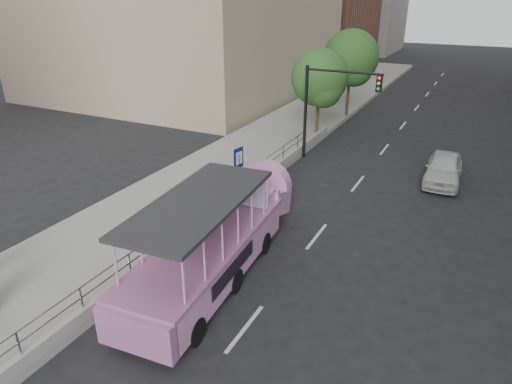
# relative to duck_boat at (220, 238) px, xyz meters

# --- Properties ---
(ground) EXTENTS (160.00, 160.00, 0.00)m
(ground) POSITION_rel_duck_boat_xyz_m (1.24, -0.40, -1.17)
(ground) COLOR black
(sidewalk) EXTENTS (5.50, 80.00, 0.30)m
(sidewalk) POSITION_rel_duck_boat_xyz_m (-4.51, 9.60, -1.02)
(sidewalk) COLOR gray
(sidewalk) RESTS_ON ground
(kerb_wall) EXTENTS (0.24, 30.00, 0.36)m
(kerb_wall) POSITION_rel_duck_boat_xyz_m (-1.88, 1.60, -0.69)
(kerb_wall) COLOR gray
(kerb_wall) RESTS_ON sidewalk
(guardrail) EXTENTS (0.07, 22.00, 0.71)m
(guardrail) POSITION_rel_duck_boat_xyz_m (-1.88, 1.60, -0.03)
(guardrail) COLOR #BABABF
(guardrail) RESTS_ON kerb_wall
(duck_boat) EXTENTS (3.04, 9.65, 3.15)m
(duck_boat) POSITION_rel_duck_boat_xyz_m (0.00, 0.00, 0.00)
(duck_boat) COLOR black
(duck_boat) RESTS_ON ground
(car) EXTENTS (1.83, 4.25, 1.43)m
(car) POSITION_rel_duck_boat_xyz_m (5.95, 11.73, -0.46)
(car) COLOR beige
(car) RESTS_ON ground
(parking_sign) EXTENTS (0.13, 0.62, 2.78)m
(parking_sign) POSITION_rel_duck_boat_xyz_m (-1.76, 4.54, 0.57)
(parking_sign) COLOR black
(parking_sign) RESTS_ON ground
(traffic_signal) EXTENTS (4.20, 0.32, 5.20)m
(traffic_signal) POSITION_rel_duck_boat_xyz_m (-0.46, 12.10, 2.33)
(traffic_signal) COLOR black
(traffic_signal) RESTS_ON ground
(street_tree_near) EXTENTS (3.52, 3.52, 5.72)m
(street_tree_near) POSITION_rel_duck_boat_xyz_m (-2.06, 15.52, 2.65)
(street_tree_near) COLOR #382319
(street_tree_near) RESTS_ON ground
(street_tree_far) EXTENTS (3.97, 3.97, 6.45)m
(street_tree_far) POSITION_rel_duck_boat_xyz_m (-1.86, 21.52, 3.14)
(street_tree_far) COLOR #382319
(street_tree_far) RESTS_ON ground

